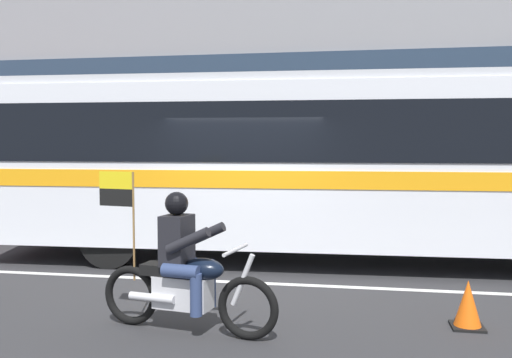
% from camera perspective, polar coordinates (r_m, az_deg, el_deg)
% --- Properties ---
extents(ground_plane, '(60.00, 60.00, 0.00)m').
position_cam_1_polar(ground_plane, '(9.12, -1.16, -9.62)').
color(ground_plane, '#2B2B2D').
extents(sidewalk_curb, '(28.00, 3.80, 0.15)m').
position_cam_1_polar(sidewalk_curb, '(14.06, 2.87, -4.58)').
color(sidewalk_curb, gray).
rests_on(sidewalk_curb, ground_plane).
extents(lane_center_stripe, '(26.60, 0.14, 0.01)m').
position_cam_1_polar(lane_center_stripe, '(8.55, -1.95, -10.50)').
color(lane_center_stripe, silver).
rests_on(lane_center_stripe, ground_plane).
extents(office_building_facade, '(28.00, 0.89, 11.22)m').
position_cam_1_polar(office_building_facade, '(16.57, 3.95, 15.96)').
color(office_building_facade, gray).
rests_on(office_building_facade, ground_plane).
extents(transit_bus, '(12.52, 2.99, 3.22)m').
position_cam_1_polar(transit_bus, '(9.91, 8.99, 2.40)').
color(transit_bus, silver).
rests_on(transit_bus, ground_plane).
extents(motorcycle_with_rider, '(2.17, 0.71, 1.78)m').
position_cam_1_polar(motorcycle_with_rider, '(6.31, -7.31, -9.49)').
color(motorcycle_with_rider, black).
rests_on(motorcycle_with_rider, ground_plane).
extents(traffic_cone, '(0.36, 0.36, 0.55)m').
position_cam_1_polar(traffic_cone, '(6.92, 20.86, -12.01)').
color(traffic_cone, '#EA590F').
rests_on(traffic_cone, ground_plane).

